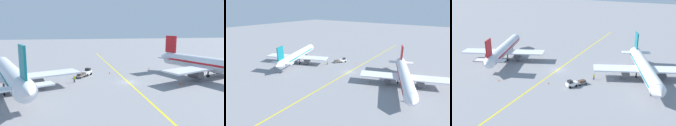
% 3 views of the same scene
% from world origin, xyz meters
% --- Properties ---
extents(ground_plane, '(400.00, 400.00, 0.00)m').
position_xyz_m(ground_plane, '(0.00, 0.00, 0.00)').
color(ground_plane, gray).
extents(apron_yellow_centreline, '(2.01, 119.99, 0.01)m').
position_xyz_m(apron_yellow_centreline, '(0.00, 0.00, 0.00)').
color(apron_yellow_centreline, yellow).
rests_on(apron_yellow_centreline, ground).
extents(airplane_at_gate, '(27.97, 34.16, 10.60)m').
position_xyz_m(airplane_at_gate, '(-21.32, 0.78, 3.71)').
color(airplane_at_gate, silver).
rests_on(airplane_at_gate, ground).
extents(airplane_adjacent_stand, '(27.93, 34.07, 10.60)m').
position_xyz_m(airplane_adjacent_stand, '(25.40, 3.72, 3.71)').
color(airplane_adjacent_stand, silver).
rests_on(airplane_adjacent_stand, ground).
extents(baggage_tug_white, '(2.96, 3.32, 2.11)m').
position_xyz_m(baggage_tug_white, '(9.18, -9.54, 0.90)').
color(baggage_tug_white, white).
rests_on(baggage_tug_white, ground).
extents(baggage_cart_trailing, '(2.64, 2.93, 1.24)m').
position_xyz_m(baggage_cart_trailing, '(11.08, -6.84, 0.76)').
color(baggage_cart_trailing, gray).
rests_on(baggage_cart_trailing, ground).
extents(ground_crew_worker, '(0.57, 0.27, 1.68)m').
position_xyz_m(ground_crew_worker, '(12.78, -2.15, 0.91)').
color(ground_crew_worker, '#23232D').
rests_on(ground_crew_worker, ground).
extents(traffic_cone_near_nose, '(0.32, 0.32, 0.55)m').
position_xyz_m(traffic_cone_near_nose, '(2.68, -10.62, 0.28)').
color(traffic_cone_near_nose, orange).
rests_on(traffic_cone_near_nose, ground).
extents(traffic_cone_mid_apron, '(0.32, 0.32, 0.55)m').
position_xyz_m(traffic_cone_mid_apron, '(-10.80, -15.08, 0.28)').
color(traffic_cone_mid_apron, orange).
rests_on(traffic_cone_mid_apron, ground).
extents(traffic_cone_by_wingtip, '(0.32, 0.32, 0.55)m').
position_xyz_m(traffic_cone_by_wingtip, '(-11.19, 4.83, 0.28)').
color(traffic_cone_by_wingtip, orange).
rests_on(traffic_cone_by_wingtip, ground).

